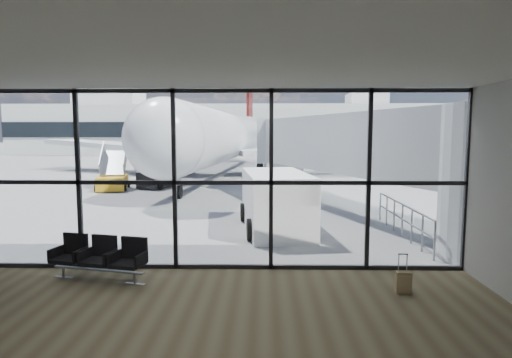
{
  "coord_description": "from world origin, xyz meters",
  "views": [
    {
      "loc": [
        1.03,
        -10.5,
        3.41
      ],
      "look_at": [
        0.77,
        3.0,
        1.97
      ],
      "focal_mm": 30.0,
      "sensor_mm": 36.0,
      "label": 1
    }
  ],
  "objects_px": {
    "seating_row": "(101,256)",
    "mobile_stairs": "(113,181)",
    "suitcase": "(403,282)",
    "airliner": "(227,137)",
    "belt_loader": "(160,178)",
    "service_van": "(276,201)"
  },
  "relations": [
    {
      "from": "seating_row",
      "to": "mobile_stairs",
      "type": "height_order",
      "value": "mobile_stairs"
    },
    {
      "from": "suitcase",
      "to": "mobile_stairs",
      "type": "distance_m",
      "value": 20.79
    },
    {
      "from": "seating_row",
      "to": "mobile_stairs",
      "type": "xyz_separation_m",
      "value": [
        -5.41,
        16.02,
        -0.01
      ]
    },
    {
      "from": "suitcase",
      "to": "airliner",
      "type": "distance_m",
      "value": 29.13
    },
    {
      "from": "suitcase",
      "to": "mobile_stairs",
      "type": "bearing_deg",
      "value": 127.73
    },
    {
      "from": "airliner",
      "to": "mobile_stairs",
      "type": "relative_size",
      "value": 11.17
    },
    {
      "from": "belt_loader",
      "to": "mobile_stairs",
      "type": "height_order",
      "value": "mobile_stairs"
    },
    {
      "from": "airliner",
      "to": "seating_row",
      "type": "bearing_deg",
      "value": -86.53
    },
    {
      "from": "suitcase",
      "to": "service_van",
      "type": "bearing_deg",
      "value": 114.65
    },
    {
      "from": "seating_row",
      "to": "suitcase",
      "type": "xyz_separation_m",
      "value": [
        6.79,
        -0.81,
        -0.31
      ]
    },
    {
      "from": "seating_row",
      "to": "airliner",
      "type": "height_order",
      "value": "airliner"
    },
    {
      "from": "seating_row",
      "to": "belt_loader",
      "type": "xyz_separation_m",
      "value": [
        -2.82,
        17.3,
        0.03
      ]
    },
    {
      "from": "seating_row",
      "to": "airliner",
      "type": "relative_size",
      "value": 0.06
    },
    {
      "from": "seating_row",
      "to": "mobile_stairs",
      "type": "bearing_deg",
      "value": 121.35
    },
    {
      "from": "belt_loader",
      "to": "airliner",
      "type": "bearing_deg",
      "value": 91.15
    },
    {
      "from": "seating_row",
      "to": "suitcase",
      "type": "bearing_deg",
      "value": 5.87
    },
    {
      "from": "belt_loader",
      "to": "suitcase",
      "type": "bearing_deg",
      "value": -42.47
    },
    {
      "from": "seating_row",
      "to": "belt_loader",
      "type": "relative_size",
      "value": 0.56
    },
    {
      "from": "seating_row",
      "to": "suitcase",
      "type": "distance_m",
      "value": 6.85
    },
    {
      "from": "seating_row",
      "to": "service_van",
      "type": "distance_m",
      "value": 6.74
    },
    {
      "from": "seating_row",
      "to": "service_van",
      "type": "xyz_separation_m",
      "value": [
        4.25,
        5.21,
        0.48
      ]
    },
    {
      "from": "airliner",
      "to": "belt_loader",
      "type": "bearing_deg",
      "value": -103.75
    }
  ]
}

